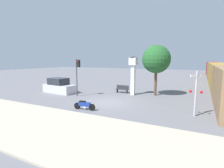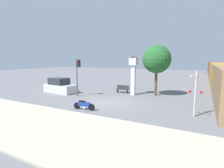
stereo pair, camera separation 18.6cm
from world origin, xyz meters
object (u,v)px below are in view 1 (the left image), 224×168
object	(u,v)px
traffic_light	(78,71)
bench	(122,89)
street_tree	(156,59)
freight_train	(217,72)
clock_tower	(133,69)
parked_car	(59,87)
motorcycle	(84,105)
railroad_crossing_signal	(196,92)

from	to	relation	value
traffic_light	bench	bearing A→B (deg)	49.19
bench	street_tree	bearing A→B (deg)	4.64
freight_train	traffic_light	world-z (taller)	traffic_light
clock_tower	freight_train	xyz separation A→B (m)	(9.46, 18.26, -1.23)
street_tree	freight_train	bearing A→B (deg)	67.91
freight_train	parked_car	distance (m)	27.75
clock_tower	parked_car	bearing A→B (deg)	-161.28
clock_tower	street_tree	xyz separation A→B (m)	(2.39, 0.85, 1.13)
parked_car	freight_train	bearing A→B (deg)	54.74
motorcycle	freight_train	size ratio (longest dim) A/B	0.04
motorcycle	street_tree	bearing A→B (deg)	58.51
clock_tower	railroad_crossing_signal	world-z (taller)	clock_tower
street_tree	bench	distance (m)	5.33
parked_car	railroad_crossing_signal	bearing A→B (deg)	-3.84
freight_train	bench	size ratio (longest dim) A/B	31.28
traffic_light	parked_car	bearing A→B (deg)	168.68
freight_train	parked_car	xyz separation A→B (m)	(-17.95, -21.14, -0.95)
motorcycle	parked_car	world-z (taller)	parked_car
railroad_crossing_signal	street_tree	distance (m)	7.79
clock_tower	freight_train	bearing A→B (deg)	62.62
freight_train	railroad_crossing_signal	distance (m)	23.68
traffic_light	parked_car	xyz separation A→B (m)	(-3.41, 0.68, -2.08)
clock_tower	bench	world-z (taller)	clock_tower
bench	freight_train	bearing A→B (deg)	58.16
clock_tower	traffic_light	xyz separation A→B (m)	(-5.09, -3.56, -0.10)
motorcycle	freight_train	world-z (taller)	freight_train
parked_car	motorcycle	bearing A→B (deg)	-28.14
traffic_light	motorcycle	bearing A→B (deg)	-46.76
freight_train	railroad_crossing_signal	size ratio (longest dim) A/B	15.35
clock_tower	bench	xyz separation A→B (m)	(-1.56, 0.53, -2.44)
freight_train	bench	xyz separation A→B (m)	(-11.02, -17.74, -1.21)
motorcycle	clock_tower	bearing A→B (deg)	72.41
freight_train	parked_car	world-z (taller)	freight_train
traffic_light	street_tree	size ratio (longest dim) A/B	0.73
street_tree	parked_car	size ratio (longest dim) A/B	1.30
traffic_light	bench	distance (m)	5.88
freight_train	railroad_crossing_signal	xyz separation A→B (m)	(-2.79, -23.52, 0.09)
traffic_light	street_tree	distance (m)	8.76
motorcycle	parked_car	distance (m)	8.61
clock_tower	parked_car	world-z (taller)	clock_tower
bench	traffic_light	bearing A→B (deg)	-130.81
traffic_light	street_tree	bearing A→B (deg)	30.51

